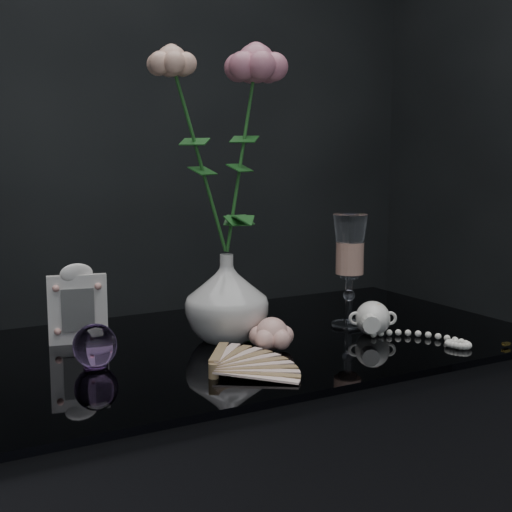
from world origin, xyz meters
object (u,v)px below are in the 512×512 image
wine_glass (350,271)px  picture_frame (77,304)px  paperweight (95,346)px  vase (227,298)px  pearl_jar (373,317)px  loose_rose (272,334)px

wine_glass → picture_frame: (-0.49, 0.13, -0.04)m
wine_glass → paperweight: size_ratio=3.12×
paperweight → vase: bearing=9.1°
pearl_jar → wine_glass: bearing=120.1°
picture_frame → paperweight: bearing=-83.7°
vase → pearl_jar: (0.25, -0.09, -0.04)m
wine_glass → pearl_jar: 0.10m
loose_rose → pearl_jar: 0.22m
wine_glass → picture_frame: size_ratio=1.53×
picture_frame → loose_rose: 0.34m
picture_frame → paperweight: picture_frame is taller
loose_rose → pearl_jar: (0.22, 0.00, 0.00)m
wine_glass → loose_rose: (-0.22, -0.07, -0.08)m
loose_rose → pearl_jar: size_ratio=0.73×
picture_frame → pearl_jar: bearing=-10.3°
loose_rose → vase: bearing=117.9°
wine_glass → paperweight: bearing=-177.9°
paperweight → pearl_jar: paperweight is taller
picture_frame → loose_rose: (0.27, -0.21, -0.04)m
vase → picture_frame: bearing=154.3°
wine_glass → pearl_jar: size_ratio=0.95×
wine_glass → loose_rose: bearing=-161.3°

